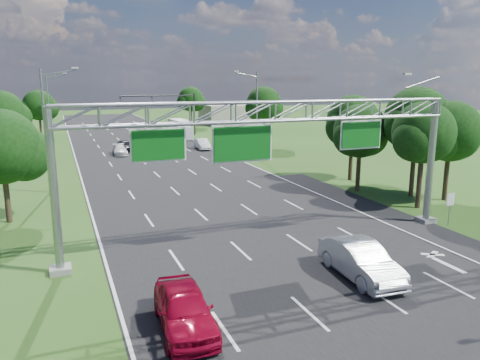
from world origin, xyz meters
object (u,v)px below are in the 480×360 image
regulatory_sign (450,202)px  sign_gantry (274,123)px  traffic_signal (173,104)px  red_coupe (184,309)px  box_truck (181,129)px  silver_sedan (360,260)px

regulatory_sign → sign_gantry: bearing=175.2°
traffic_signal → sign_gantry: bearing=-97.7°
red_coupe → regulatory_sign: bearing=22.2°
traffic_signal → box_truck: (0.52, -2.19, -3.82)m
regulatory_sign → red_coupe: bearing=-161.8°
sign_gantry → red_coupe: sign_gantry is taller
red_coupe → sign_gantry: bearing=50.0°
silver_sedan → red_coupe: bearing=-167.5°
traffic_signal → red_coupe: 62.10m
sign_gantry → box_truck: (7.67, 50.82, -5.55)m
box_truck → traffic_signal: bearing=100.7°
traffic_signal → silver_sedan: bearing=-95.2°
sign_gantry → silver_sedan: size_ratio=4.51×
silver_sedan → traffic_signal: bearing=87.8°
red_coupe → silver_sedan: size_ratio=0.93×
regulatory_sign → box_truck: box_truck is taller
red_coupe → box_truck: box_truck is taller
regulatory_sign → silver_sedan: bearing=-155.0°
red_coupe → box_truck: size_ratio=0.64×
red_coupe → silver_sedan: silver_sedan is taller
traffic_signal → regulatory_sign: bearing=-84.8°
regulatory_sign → silver_sedan: size_ratio=0.40×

